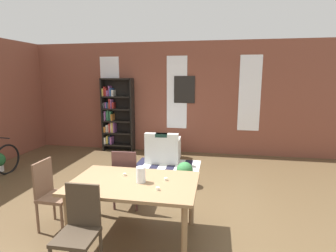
% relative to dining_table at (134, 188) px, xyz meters
% --- Properties ---
extents(ground_plane, '(10.58, 10.58, 0.00)m').
position_rel_dining_table_xyz_m(ground_plane, '(-0.07, 0.25, -0.66)').
color(ground_plane, brown).
extents(back_wall_brick, '(9.14, 0.12, 2.99)m').
position_rel_dining_table_xyz_m(back_wall_brick, '(-0.07, 4.20, 0.83)').
color(back_wall_brick, brown).
rests_on(back_wall_brick, ground).
extents(window_pane_0, '(0.55, 0.02, 1.94)m').
position_rel_dining_table_xyz_m(window_pane_0, '(-1.97, 4.13, 0.98)').
color(window_pane_0, white).
extents(window_pane_1, '(0.55, 0.02, 1.94)m').
position_rel_dining_table_xyz_m(window_pane_1, '(-0.07, 4.13, 0.98)').
color(window_pane_1, white).
extents(window_pane_2, '(0.55, 0.02, 1.94)m').
position_rel_dining_table_xyz_m(window_pane_2, '(1.83, 4.13, 0.98)').
color(window_pane_2, white).
extents(dining_table, '(1.61, 1.03, 0.75)m').
position_rel_dining_table_xyz_m(dining_table, '(0.00, 0.00, 0.00)').
color(dining_table, olive).
rests_on(dining_table, ground).
extents(vase_on_table, '(0.12, 0.12, 0.20)m').
position_rel_dining_table_xyz_m(vase_on_table, '(0.10, -0.00, 0.19)').
color(vase_on_table, silver).
rests_on(vase_on_table, dining_table).
extents(tealight_candle_0, '(0.04, 0.04, 0.04)m').
position_rel_dining_table_xyz_m(tealight_candle_0, '(0.36, -0.20, 0.10)').
color(tealight_candle_0, silver).
rests_on(tealight_candle_0, dining_table).
extents(tealight_candle_1, '(0.04, 0.04, 0.03)m').
position_rel_dining_table_xyz_m(tealight_candle_1, '(0.39, 0.12, 0.10)').
color(tealight_candle_1, silver).
rests_on(tealight_candle_1, dining_table).
extents(tealight_candle_2, '(0.04, 0.04, 0.03)m').
position_rel_dining_table_xyz_m(tealight_candle_2, '(-0.18, 0.18, 0.10)').
color(tealight_candle_2, silver).
rests_on(tealight_candle_2, dining_table).
extents(dining_chair_near_left, '(0.41, 0.41, 0.95)m').
position_rel_dining_table_xyz_m(dining_chair_near_left, '(-0.36, -0.74, -0.15)').
color(dining_chair_near_left, '#3D3124').
rests_on(dining_chair_near_left, ground).
extents(dining_chair_far_left, '(0.42, 0.42, 0.95)m').
position_rel_dining_table_xyz_m(dining_chair_far_left, '(-0.36, 0.74, -0.15)').
color(dining_chair_far_left, '#4E302D').
rests_on(dining_chair_far_left, ground).
extents(dining_chair_head_left, '(0.41, 0.41, 0.95)m').
position_rel_dining_table_xyz_m(dining_chair_head_left, '(-1.18, 0.00, -0.15)').
color(dining_chair_head_left, brown).
rests_on(dining_chair_head_left, ground).
extents(bookshelf_tall, '(0.89, 0.29, 2.03)m').
position_rel_dining_table_xyz_m(bookshelf_tall, '(-1.77, 3.96, 0.36)').
color(bookshelf_tall, black).
rests_on(bookshelf_tall, ground).
extents(armchair_white, '(0.83, 0.83, 0.75)m').
position_rel_dining_table_xyz_m(armchair_white, '(-0.27, 3.24, -0.39)').
color(armchair_white, white).
rests_on(armchair_white, ground).
extents(potted_plant_corner, '(0.32, 0.32, 0.47)m').
position_rel_dining_table_xyz_m(potted_plant_corner, '(0.44, 1.77, -0.42)').
color(potted_plant_corner, '#9E6042').
rests_on(potted_plant_corner, ground).
extents(striped_rug, '(1.53, 1.07, 0.01)m').
position_rel_dining_table_xyz_m(striped_rug, '(-0.10, 2.85, -0.66)').
color(striped_rug, '#1E1E33').
rests_on(striped_rug, ground).
extents(framed_picture, '(0.56, 0.03, 0.72)m').
position_rel_dining_table_xyz_m(framed_picture, '(0.13, 4.12, 1.06)').
color(framed_picture, black).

